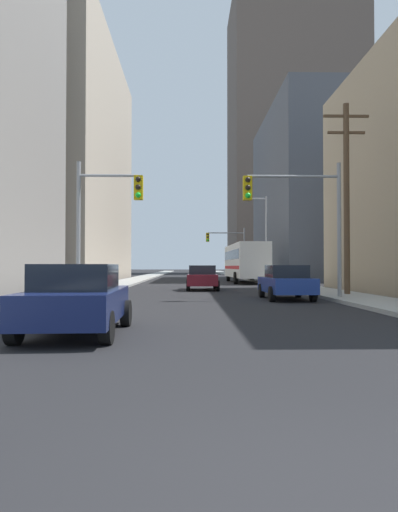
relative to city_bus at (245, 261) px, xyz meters
name	(u,v)px	position (x,y,z in m)	size (l,w,h in m)	color
sidewalk_left	(140,278)	(-10.55, 11.33, -1.85)	(2.67, 160.00, 0.15)	#9E9E99
sidewalk_right	(253,278)	(2.26, 11.33, -1.85)	(2.67, 160.00, 0.15)	#9E9E99
city_bus	(245,261)	(0.00, 0.00, 0.00)	(2.78, 11.56, 3.40)	silver
sedan_navy	(77,299)	(-7.46, -31.24, -1.16)	(1.96, 4.27, 1.52)	#141E4C
sedan_blue	(286,282)	(-0.75, -20.87, -1.16)	(1.95, 4.23, 1.52)	navy
sedan_maroon	(202,278)	(-4.22, -12.73, -1.16)	(1.95, 4.24, 1.52)	maroon
traffic_signal_near_left	(106,208)	(-8.63, -21.27, 2.07)	(2.86, 0.44, 6.00)	gray
traffic_signal_near_right	(297,207)	(-0.33, -21.26, 2.14)	(4.30, 0.44, 6.00)	gray
traffic_signal_far_right	(227,244)	(-0.47, 13.32, 2.15)	(4.61, 0.44, 6.00)	gray
utility_pole_right	(347,194)	(2.53, -19.30, 3.00)	(2.20, 0.28, 9.31)	brown
street_lamp_right	(263,231)	(1.33, -1.59, 2.57)	(2.01, 0.32, 7.50)	gray
building_left_mid_office	(6,163)	(-24.32, 7.83, 10.39)	(22.92, 28.22, 24.63)	#B7A893
building_right_mid_block	(341,196)	(12.46, 11.54, 7.60)	(16.99, 22.85, 19.07)	#4C515B
building_right_far_highrise	(293,137)	(16.77, 54.25, 26.37)	(25.86, 20.87, 56.61)	#66564C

